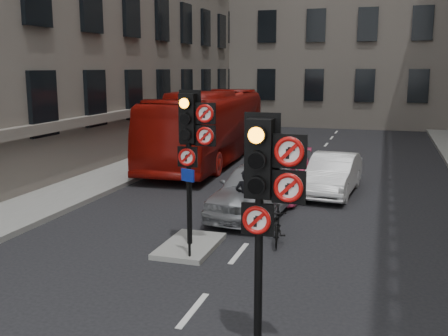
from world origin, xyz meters
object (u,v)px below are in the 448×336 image
Objects in this scene: car_pink at (279,174)px; car_white at (333,174)px; motorcycle at (277,225)px; bus_red at (208,127)px; car_silver at (256,188)px; motorcyclist at (246,198)px; info_sign at (189,200)px; signal_far at (192,135)px; signal_near at (265,184)px.

car_white is at bearing 16.66° from car_pink.
bus_red is at bearing 108.14° from motorcycle.
car_pink is 5.12m from motorcycle.
motorcyclist is at bearing -83.45° from car_silver.
info_sign is at bearing 73.82° from motorcyclist.
signal_far is at bearing -106.55° from car_white.
motorcyclist is (4.11, -9.00, -0.80)m from bus_red.
signal_near is 0.79× the size of car_silver.
motorcycle is at bearing 129.19° from motorcyclist.
signal_near reaches higher than bus_red.
signal_far reaches higher than signal_near.
signal_near is at bearing -70.20° from car_silver.
bus_red is at bearing 125.91° from info_sign.
car_silver is 8.76m from bus_red.
car_pink is 0.40× the size of bus_red.
signal_far is 1.56m from info_sign.
motorcyclist is at bearing 126.11° from motorcycle.
info_sign is at bearing -75.20° from signal_far.
motorcycle is (1.10, -2.36, -0.32)m from car_silver.
car_pink is 2.94× the size of motorcyclist.
car_pink is (0.13, 2.66, -0.10)m from car_silver.
motorcycle is at bearing -59.68° from car_silver.
motorcycle is 1.55m from motorcyclist.
motorcycle is at bearing -93.01° from car_white.
signal_far is 7.32m from car_white.
signal_near is 1.83× the size of info_sign.
motorcycle is (-0.76, -5.54, -0.22)m from car_white.
signal_near is 0.31× the size of bus_red.
motorcyclist is (0.03, -1.30, 0.01)m from car_silver.
signal_near is 16.25m from bus_red.
car_white is at bearing -39.97° from bus_red.
signal_near is at bearing -56.98° from signal_far.
car_white is 7.53m from bus_red.
info_sign is (-2.39, 3.19, -1.20)m from signal_near.
car_silver is at bearing -94.85° from motorcyclist.
bus_red reaches higher than car_pink.
car_silver is (-1.90, 7.37, -1.81)m from signal_near.
info_sign is at bearing -91.30° from car_silver.
bus_red is (-4.22, 5.05, 0.92)m from car_pink.
car_pink is 6.90m from info_sign.
signal_near is 7.82m from car_silver.
signal_near is at bearing -90.06° from motorcycle.
bus_red is at bearing 147.58° from car_white.
motorcycle is 0.76× the size of info_sign.
signal_far is at bearing -97.94° from car_pink.
motorcycle is 0.96× the size of motorcyclist.
car_pink is 3.96m from motorcyclist.
car_white is 1.81m from car_pink.
signal_far is 2.29× the size of motorcyclist.
info_sign is at bearing -95.25° from car_pink.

